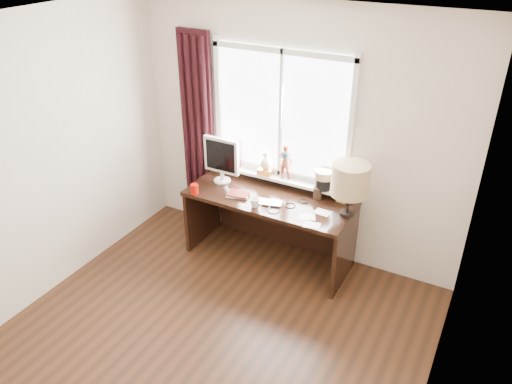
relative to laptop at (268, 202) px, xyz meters
The scene contains 18 objects.
floor 1.68m from the laptop, 87.92° to the right, with size 3.50×4.00×0.00m, color #422413.
ceiling 2.37m from the laptop, 87.92° to the right, with size 3.50×4.00×0.00m, color white.
wall_back 0.74m from the laptop, 83.76° to the left, with size 3.50×2.60×0.00m, color beige.
wall_left 2.33m from the laptop, 138.49° to the right, with size 4.00×2.60×0.00m, color beige.
wall_right 2.41m from the laptop, 39.75° to the right, with size 4.00×2.60×0.00m, color beige.
laptop is the anchor object (origin of this frame).
mug 0.15m from the laptop, 125.45° to the right, with size 0.10×0.09×0.10m, color white.
red_cup 0.76m from the laptop, 167.08° to the right, with size 0.08×0.08×0.10m, color #A40C02.
window 0.71m from the laptop, 101.97° to the left, with size 1.52×0.22×1.40m.
curtain 1.20m from the laptop, 159.37° to the left, with size 0.38×0.09×2.25m.
desk 0.34m from the laptop, 101.36° to the left, with size 1.70×0.70×0.75m.
monitor 0.72m from the laptop, 163.15° to the left, with size 0.40×0.18×0.49m.
notebook_stack 0.34m from the laptop, behind, with size 0.26×0.22×0.03m.
brush_holder 0.51m from the laptop, 39.97° to the left, with size 0.09×0.09×0.25m.
icon_frame 0.72m from the laptop, 28.72° to the left, with size 0.10×0.03×0.13m.
table_lamp 0.85m from the laptop, 12.62° to the left, with size 0.35×0.35×0.52m.
loose_papers 0.51m from the laptop, ahead, with size 0.27×0.39×0.00m.
desk_cables 0.19m from the laptop, ahead, with size 0.32×0.44×0.01m.
Camera 1 is at (1.85, -2.29, 3.20)m, focal length 35.00 mm.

